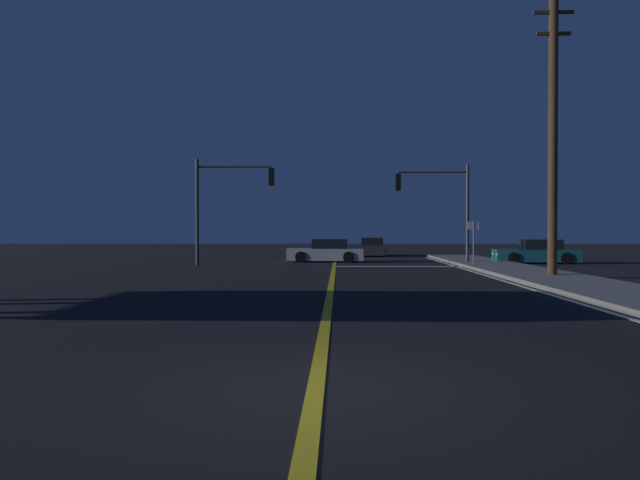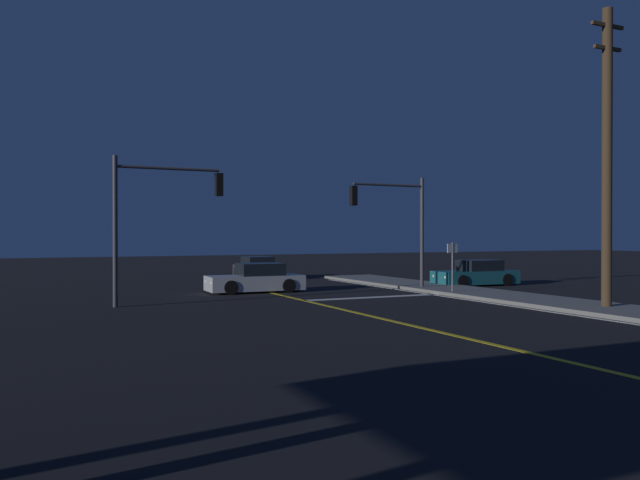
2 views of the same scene
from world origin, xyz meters
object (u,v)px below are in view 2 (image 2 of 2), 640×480
at_px(utility_pole_right, 607,156).
at_px(street_sign_corner, 452,260).
at_px(car_parked_curb_silver, 256,280).
at_px(car_distant_tail_charcoal, 257,269).
at_px(traffic_signal_far_left, 157,206).
at_px(car_following_oncoming_teal, 476,274).
at_px(traffic_signal_near_right, 396,215).

relative_size(utility_pole_right, street_sign_corner, 4.58).
bearing_deg(street_sign_corner, car_parked_curb_silver, 146.05).
bearing_deg(car_parked_curb_silver, car_distant_tail_charcoal, -17.76).
bearing_deg(street_sign_corner, utility_pole_right, -78.69).
bearing_deg(car_parked_curb_silver, traffic_signal_far_left, 126.29).
distance_m(car_following_oncoming_teal, street_sign_corner, 5.79).
xyz_separation_m(car_distant_tail_charcoal, street_sign_corner, (4.28, -13.76, 0.98)).
relative_size(car_distant_tail_charcoal, traffic_signal_near_right, 0.83).
bearing_deg(street_sign_corner, traffic_signal_near_right, 112.66).
xyz_separation_m(car_parked_curb_silver, car_following_oncoming_teal, (11.74, -1.28, 0.00)).
bearing_deg(street_sign_corner, car_following_oncoming_teal, 40.57).
height_order(traffic_signal_near_right, utility_pole_right, utility_pole_right).
relative_size(car_parked_curb_silver, utility_pole_right, 0.42).
xyz_separation_m(car_parked_curb_silver, traffic_signal_far_left, (-5.24, -3.59, 3.17)).
bearing_deg(utility_pole_right, car_distant_tail_charcoal, 105.30).
bearing_deg(traffic_signal_near_right, street_sign_corner, 112.66).
distance_m(car_parked_curb_silver, utility_pole_right, 15.65).
height_order(utility_pole_right, street_sign_corner, utility_pole_right).
distance_m(car_distant_tail_charcoal, street_sign_corner, 14.45).
height_order(car_following_oncoming_teal, traffic_signal_near_right, traffic_signal_near_right).
distance_m(car_parked_curb_silver, street_sign_corner, 8.99).
xyz_separation_m(car_parked_curb_silver, car_distant_tail_charcoal, (3.13, 8.77, 0.00)).
height_order(car_parked_curb_silver, street_sign_corner, street_sign_corner).
bearing_deg(car_distant_tail_charcoal, traffic_signal_near_right, -71.67).
relative_size(car_distant_tail_charcoal, street_sign_corner, 1.93).
relative_size(car_parked_curb_silver, street_sign_corner, 1.94).
height_order(car_following_oncoming_teal, traffic_signal_far_left, traffic_signal_far_left).
relative_size(car_following_oncoming_teal, utility_pole_right, 0.43).
xyz_separation_m(car_parked_curb_silver, traffic_signal_near_right, (6.24, -2.19, 3.04)).
bearing_deg(traffic_signal_near_right, traffic_signal_far_left, 6.95).
xyz_separation_m(traffic_signal_near_right, traffic_signal_far_left, (-11.48, -1.40, 0.13)).
distance_m(car_parked_curb_silver, car_distant_tail_charcoal, 9.32).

